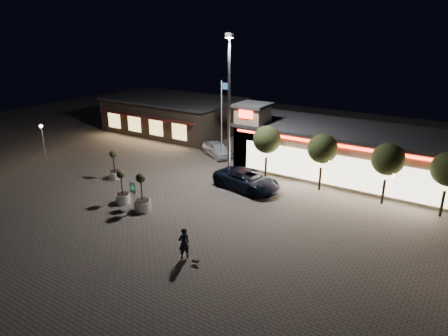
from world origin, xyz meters
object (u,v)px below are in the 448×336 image
Objects in this scene: valet_sign at (133,190)px; white_sedan at (217,149)px; pedestrian at (184,243)px; planter_left at (115,170)px; pickup_truck at (247,180)px.

white_sedan is at bearing 97.59° from valet_sign.
pedestrian is 0.92× the size of valet_sign.
planter_left is at bearing -91.67° from pedestrian.
pedestrian reaches higher than white_sedan.
valet_sign reaches higher than pedestrian.
planter_left is 6.76m from valet_sign.
white_sedan is 14.03m from valet_sign.
pickup_truck is 11.31m from pedestrian.
pickup_truck is at bearing -143.34° from pedestrian.
pedestrian is at bearing -158.80° from pickup_truck.
planter_left reaches higher than white_sedan.
white_sedan is 19.55m from pedestrian.
planter_left reaches higher than valet_sign.
white_sedan is 2.13× the size of valet_sign.
pickup_truck is 11.81m from planter_left.
pickup_truck reaches higher than white_sedan.
planter_left reaches higher than pickup_truck.
pickup_truck is 2.84× the size of valet_sign.
pedestrian is at bearing -122.01° from white_sedan.
pickup_truck is at bearing 21.41° from planter_left.
pickup_truck is at bearing -101.18° from white_sedan.
planter_left is at bearing 149.28° from valet_sign.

